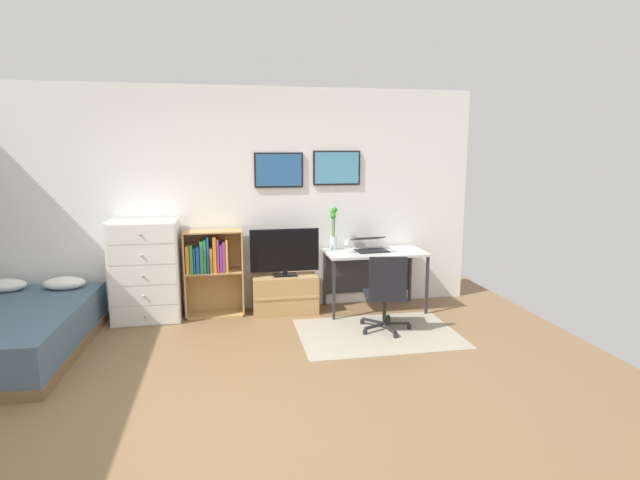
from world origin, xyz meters
TOP-DOWN VIEW (x-y plane):
  - ground_plane at (0.00, 0.00)m, footprint 7.20×7.20m
  - wall_back_with_posters at (0.01, 2.43)m, footprint 6.12×0.09m
  - area_rug at (1.54, 1.25)m, footprint 1.70×1.20m
  - bed at (-2.14, 1.35)m, footprint 1.45×2.08m
  - dresser at (-0.96, 2.15)m, footprint 0.76×0.46m
  - bookshelf at (-0.23, 2.21)m, footprint 0.68×0.30m
  - tv_stand at (0.64, 2.17)m, footprint 0.78×0.41m
  - television at (0.64, 2.15)m, footprint 0.83×0.16m
  - desk at (1.74, 2.14)m, footprint 1.20×0.62m
  - office_chair at (1.63, 1.28)m, footprint 0.58×0.57m
  - laptop at (1.70, 2.13)m, footprint 0.41×0.44m
  - computer_mouse at (1.95, 2.02)m, footprint 0.06×0.10m
  - bamboo_vase at (1.26, 2.26)m, footprint 0.09×0.09m
  - wine_glass at (1.37, 2.01)m, footprint 0.07×0.07m

SIDE VIEW (x-z plane):
  - ground_plane at x=0.00m, z-range 0.00..0.00m
  - area_rug at x=1.54m, z-range 0.00..0.01m
  - bed at x=-2.14m, z-range -0.06..0.52m
  - tv_stand at x=0.64m, z-range 0.00..0.46m
  - office_chair at x=1.63m, z-range 0.03..0.89m
  - dresser at x=-0.96m, z-range 0.00..1.18m
  - desk at x=1.74m, z-range 0.24..0.98m
  - bookshelf at x=-0.23m, z-range 0.10..1.13m
  - television at x=0.64m, z-range 0.46..1.03m
  - computer_mouse at x=1.95m, z-range 0.74..0.77m
  - laptop at x=1.70m, z-range 0.72..0.89m
  - wine_glass at x=1.37m, z-range 0.78..0.96m
  - bamboo_vase at x=1.26m, z-range 0.72..1.25m
  - wall_back_with_posters at x=0.01m, z-range 0.01..2.71m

